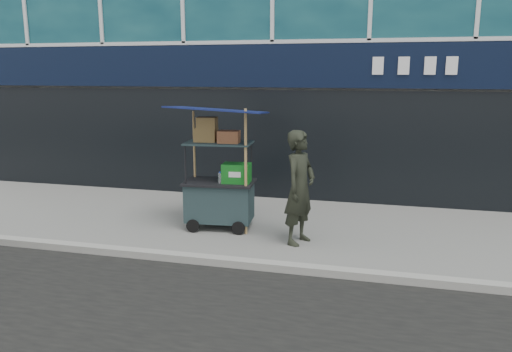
# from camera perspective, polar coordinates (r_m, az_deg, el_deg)

# --- Properties ---
(ground) EXTENTS (80.00, 80.00, 0.00)m
(ground) POSITION_cam_1_polar(r_m,az_deg,el_deg) (7.68, -4.56, -9.49)
(ground) COLOR slate
(ground) RESTS_ON ground
(curb) EXTENTS (80.00, 0.18, 0.12)m
(curb) POSITION_cam_1_polar(r_m,az_deg,el_deg) (7.48, -5.06, -9.60)
(curb) COLOR gray
(curb) RESTS_ON ground
(vendor_cart) EXTENTS (1.75, 1.31, 2.23)m
(vendor_cart) POSITION_cam_1_polar(r_m,az_deg,el_deg) (8.96, -4.11, -1.11)
(vendor_cart) COLOR #1C2C30
(vendor_cart) RESTS_ON ground
(vendor_man) EXTENTS (0.66, 0.80, 1.88)m
(vendor_man) POSITION_cam_1_polar(r_m,az_deg,el_deg) (8.14, 5.03, -1.33)
(vendor_man) COLOR black
(vendor_man) RESTS_ON ground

